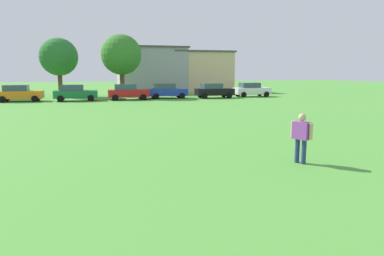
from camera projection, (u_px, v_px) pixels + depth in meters
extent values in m
plane|color=#4C9338|center=(100.00, 109.00, 28.34)|extent=(160.00, 160.00, 0.00)
cylinder|color=navy|center=(297.00, 151.00, 11.71)|extent=(0.15, 0.15, 0.81)
cylinder|color=navy|center=(304.00, 152.00, 11.53)|extent=(0.15, 0.15, 0.81)
cube|color=purple|center=(302.00, 130.00, 11.51)|extent=(0.51, 0.62, 0.58)
cylinder|color=tan|center=(293.00, 129.00, 11.76)|extent=(0.12, 0.12, 0.54)
cylinder|color=tan|center=(311.00, 131.00, 11.26)|extent=(0.12, 0.12, 0.54)
sphere|color=tan|center=(302.00, 117.00, 11.44)|extent=(0.25, 0.25, 0.25)
cube|color=orange|center=(20.00, 95.00, 35.34)|extent=(4.30, 1.80, 0.76)
cube|color=#334756|center=(16.00, 88.00, 35.15)|extent=(2.24, 1.58, 0.60)
cylinder|color=black|center=(38.00, 98.00, 36.64)|extent=(0.64, 0.22, 0.64)
cylinder|color=black|center=(35.00, 99.00, 34.93)|extent=(0.64, 0.22, 0.64)
cylinder|color=black|center=(7.00, 98.00, 35.88)|extent=(0.64, 0.22, 0.64)
cylinder|color=black|center=(2.00, 99.00, 34.17)|extent=(0.64, 0.22, 0.64)
cube|color=#196B38|center=(76.00, 94.00, 36.17)|extent=(4.30, 1.80, 0.76)
cube|color=#334756|center=(72.00, 88.00, 35.97)|extent=(2.24, 1.58, 0.60)
cylinder|color=black|center=(91.00, 97.00, 37.47)|extent=(0.64, 0.22, 0.64)
cylinder|color=black|center=(91.00, 98.00, 35.76)|extent=(0.64, 0.22, 0.64)
cylinder|color=black|center=(62.00, 97.00, 36.71)|extent=(0.64, 0.22, 0.64)
cylinder|color=black|center=(60.00, 99.00, 34.99)|extent=(0.64, 0.22, 0.64)
cube|color=red|center=(129.00, 93.00, 37.61)|extent=(4.30, 1.80, 0.76)
cube|color=#334756|center=(125.00, 87.00, 37.41)|extent=(2.24, 1.58, 0.60)
cylinder|color=black|center=(141.00, 96.00, 38.91)|extent=(0.64, 0.22, 0.64)
cylinder|color=black|center=(143.00, 97.00, 37.20)|extent=(0.64, 0.22, 0.64)
cylinder|color=black|center=(114.00, 96.00, 38.15)|extent=(0.64, 0.22, 0.64)
cylinder|color=black|center=(115.00, 98.00, 36.43)|extent=(0.64, 0.22, 0.64)
cube|color=#1E38AD|center=(168.00, 92.00, 39.56)|extent=(4.30, 1.80, 0.76)
cube|color=#334756|center=(165.00, 86.00, 39.36)|extent=(2.24, 1.58, 0.60)
cylinder|color=black|center=(178.00, 95.00, 40.86)|extent=(0.64, 0.22, 0.64)
cylinder|color=black|center=(182.00, 96.00, 39.15)|extent=(0.64, 0.22, 0.64)
cylinder|color=black|center=(154.00, 95.00, 40.10)|extent=(0.64, 0.22, 0.64)
cylinder|color=black|center=(156.00, 96.00, 38.38)|extent=(0.64, 0.22, 0.64)
cube|color=black|center=(215.00, 92.00, 40.20)|extent=(4.30, 1.80, 0.76)
cube|color=#334756|center=(212.00, 86.00, 40.00)|extent=(2.24, 1.58, 0.60)
cylinder|color=black|center=(224.00, 94.00, 41.50)|extent=(0.64, 0.22, 0.64)
cylinder|color=black|center=(229.00, 95.00, 39.79)|extent=(0.64, 0.22, 0.64)
cylinder|color=black|center=(200.00, 95.00, 40.74)|extent=(0.64, 0.22, 0.64)
cylinder|color=black|center=(205.00, 96.00, 39.02)|extent=(0.64, 0.22, 0.64)
cube|color=white|center=(252.00, 91.00, 42.29)|extent=(4.30, 1.80, 0.76)
cube|color=#334756|center=(250.00, 85.00, 42.09)|extent=(2.24, 1.58, 0.60)
cylinder|color=black|center=(260.00, 93.00, 43.59)|extent=(0.64, 0.22, 0.64)
cylinder|color=black|center=(266.00, 94.00, 41.87)|extent=(0.64, 0.22, 0.64)
cylinder|color=black|center=(238.00, 94.00, 42.82)|extent=(0.64, 0.22, 0.64)
cylinder|color=black|center=(244.00, 95.00, 41.11)|extent=(0.64, 0.22, 0.64)
cylinder|color=brown|center=(60.00, 85.00, 42.21)|extent=(0.52, 0.52, 2.83)
sphere|color=#286B2D|center=(59.00, 57.00, 41.68)|extent=(4.47, 4.47, 4.47)
cylinder|color=brown|center=(122.00, 85.00, 41.31)|extent=(0.55, 0.55, 2.96)
sphere|color=#337528|center=(121.00, 55.00, 40.75)|extent=(4.67, 4.67, 4.67)
cube|color=#9999A3|center=(151.00, 71.00, 51.28)|extent=(9.25, 8.39, 6.21)
cube|color=#4C4742|center=(150.00, 48.00, 50.77)|extent=(9.62, 8.73, 0.24)
cube|color=beige|center=(198.00, 72.00, 53.20)|extent=(8.70, 8.10, 5.71)
cube|color=#4C4742|center=(198.00, 52.00, 52.73)|extent=(9.05, 8.42, 0.24)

